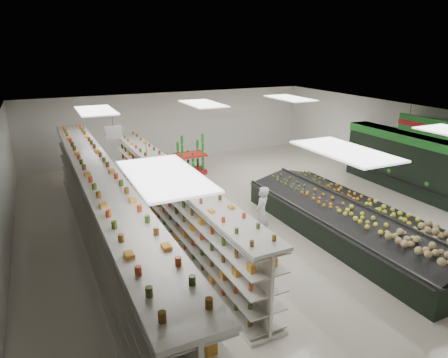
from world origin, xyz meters
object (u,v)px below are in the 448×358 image
gondola_left (103,217)px  shopper_background (104,190)px  gondola_center (171,202)px  shopper_main (262,214)px  soda_endcap (190,156)px  produce_island (353,220)px

gondola_left → shopper_background: bearing=79.9°
gondola_center → shopper_background: 2.66m
shopper_main → shopper_background: 5.36m
shopper_background → gondola_center: bearing=-134.0°
soda_endcap → produce_island: bearing=-74.2°
shopper_main → shopper_background: shopper_background is taller
shopper_main → produce_island: bearing=121.3°
gondola_left → soda_endcap: bearing=50.3°
gondola_center → shopper_main: size_ratio=6.87×
gondola_left → gondola_center: gondola_left is taller
shopper_background → shopper_main: bearing=-127.6°
produce_island → soda_endcap: 7.90m
gondola_left → soda_endcap: size_ratio=8.26×
gondola_left → gondola_center: bearing=18.2°
gondola_left → soda_endcap: 7.19m
gondola_center → shopper_main: (2.09, -1.76, -0.07)m
gondola_center → shopper_main: 2.73m
gondola_left → produce_island: gondola_left is taller
shopper_background → produce_island: bearing=-119.2°
gondola_left → gondola_center: 2.21m
soda_endcap → shopper_main: 6.64m
produce_island → soda_endcap: bearing=105.8°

